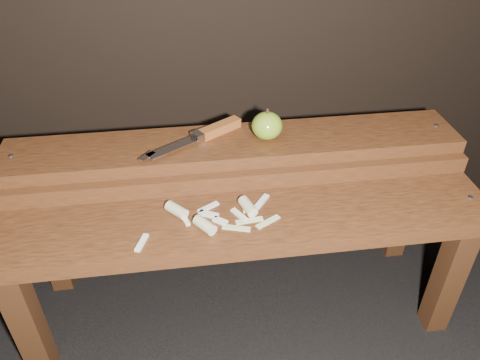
{
  "coord_description": "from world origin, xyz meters",
  "views": [
    {
      "loc": [
        -0.13,
        -0.87,
        1.13
      ],
      "look_at": [
        0.0,
        0.06,
        0.45
      ],
      "focal_mm": 35.0,
      "sensor_mm": 36.0,
      "label": 1
    }
  ],
  "objects": [
    {
      "name": "apple",
      "position": [
        0.09,
        0.17,
        0.54
      ],
      "size": [
        0.08,
        0.08,
        0.08
      ],
      "color": "olive",
      "rests_on": "bench_rear_tier"
    },
    {
      "name": "bench_front_tier",
      "position": [
        0.0,
        -0.06,
        0.35
      ],
      "size": [
        1.2,
        0.2,
        0.42
      ],
      "color": "#351B0D",
      "rests_on": "ground"
    },
    {
      "name": "apple_scraps",
      "position": [
        -0.08,
        -0.04,
        0.43
      ],
      "size": [
        0.33,
        0.16,
        0.03
      ],
      "color": "beige",
      "rests_on": "bench_front_tier"
    },
    {
      "name": "ground",
      "position": [
        0.0,
        0.0,
        0.0
      ],
      "size": [
        60.0,
        60.0,
        0.0
      ],
      "primitive_type": "plane",
      "color": "black"
    },
    {
      "name": "bench_rear_tier",
      "position": [
        0.0,
        0.17,
        0.41
      ],
      "size": [
        1.2,
        0.21,
        0.5
      ],
      "color": "#351B0D",
      "rests_on": "ground"
    },
    {
      "name": "knife",
      "position": [
        -0.07,
        0.19,
        0.51
      ],
      "size": [
        0.27,
        0.18,
        0.03
      ],
      "color": "brown",
      "rests_on": "bench_rear_tier"
    }
  ]
}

